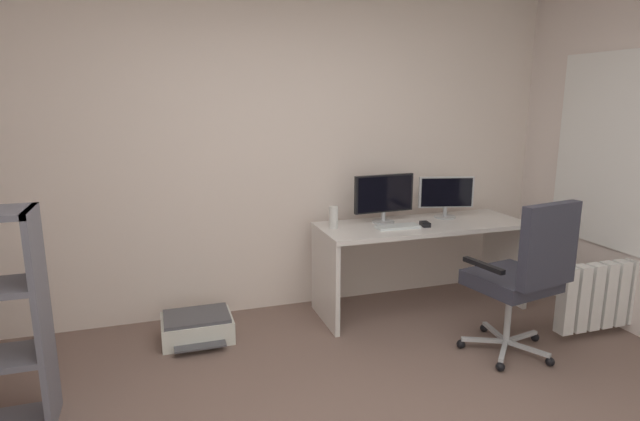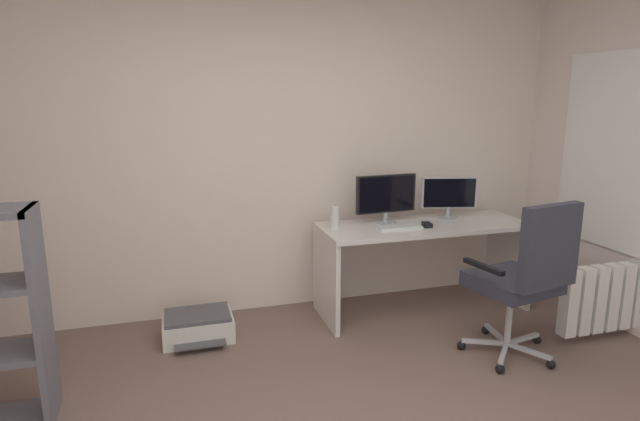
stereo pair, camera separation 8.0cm
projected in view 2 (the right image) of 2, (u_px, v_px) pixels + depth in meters
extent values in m
cube|color=silver|center=(267.00, 151.00, 4.08)|extent=(4.91, 0.10, 2.59)
cube|color=silver|center=(424.00, 226.00, 4.10)|extent=(1.68, 0.61, 0.04)
cube|color=silver|center=(326.00, 279.00, 3.95)|extent=(0.04, 0.59, 0.69)
cube|color=silver|center=(508.00, 260.00, 4.41)|extent=(0.04, 0.59, 0.69)
cylinder|color=#B2B5B7|center=(385.00, 222.00, 4.13)|extent=(0.18, 0.18, 0.01)
cylinder|color=#B2B5B7|center=(385.00, 216.00, 4.12)|extent=(0.03, 0.03, 0.09)
cube|color=black|center=(386.00, 194.00, 4.08)|extent=(0.51, 0.07, 0.30)
cube|color=black|center=(387.00, 194.00, 4.06)|extent=(0.47, 0.04, 0.28)
cylinder|color=#B2B5B7|center=(448.00, 217.00, 4.29)|extent=(0.18, 0.18, 0.01)
cylinder|color=#B2B5B7|center=(448.00, 211.00, 4.28)|extent=(0.03, 0.03, 0.09)
cube|color=#B7BABC|center=(449.00, 193.00, 4.25)|extent=(0.45, 0.15, 0.26)
cube|color=black|center=(450.00, 193.00, 4.22)|extent=(0.42, 0.11, 0.24)
cube|color=silver|center=(399.00, 227.00, 3.95)|extent=(0.34, 0.14, 0.02)
cube|color=black|center=(427.00, 225.00, 4.00)|extent=(0.07, 0.11, 0.03)
cylinder|color=silver|center=(335.00, 217.00, 3.94)|extent=(0.07, 0.07, 0.17)
cube|color=#B7BABC|center=(522.00, 339.00, 3.57)|extent=(0.30, 0.09, 0.02)
sphere|color=black|center=(537.00, 340.00, 3.65)|extent=(0.06, 0.06, 0.06)
cube|color=#B7BABC|center=(496.00, 334.00, 3.65)|extent=(0.07, 0.30, 0.02)
sphere|color=black|center=(486.00, 330.00, 3.80)|extent=(0.06, 0.06, 0.06)
cube|color=#B7BABC|center=(484.00, 342.00, 3.53)|extent=(0.28, 0.16, 0.02)
sphere|color=black|center=(461.00, 346.00, 3.56)|extent=(0.06, 0.06, 0.06)
cube|color=#B7BABC|center=(504.00, 353.00, 3.38)|extent=(0.23, 0.24, 0.02)
sphere|color=black|center=(500.00, 369.00, 3.25)|extent=(0.06, 0.06, 0.06)
cube|color=#B7BABC|center=(528.00, 351.00, 3.40)|extent=(0.17, 0.28, 0.02)
sphere|color=black|center=(551.00, 364.00, 3.31)|extent=(0.06, 0.06, 0.06)
cylinder|color=#B7BABC|center=(509.00, 317.00, 3.46)|extent=(0.04, 0.04, 0.39)
cube|color=#2D2F3B|center=(512.00, 282.00, 3.41)|extent=(0.57, 0.55, 0.10)
cube|color=#2D2F3B|center=(550.00, 247.00, 3.12)|extent=(0.46, 0.15, 0.52)
cube|color=black|center=(483.00, 267.00, 3.26)|extent=(0.10, 0.33, 0.03)
cube|color=black|center=(542.00, 255.00, 3.50)|extent=(0.10, 0.33, 0.03)
cube|color=slate|center=(42.00, 316.00, 2.70)|extent=(0.03, 0.31, 1.18)
cube|color=silver|center=(198.00, 327.00, 3.73)|extent=(0.50, 0.36, 0.16)
cube|color=#4C4C51|center=(197.00, 315.00, 3.71)|extent=(0.46, 0.33, 0.02)
cube|color=#4C4C51|center=(200.00, 345.00, 3.53)|extent=(0.35, 0.10, 0.01)
cube|color=white|center=(569.00, 303.00, 3.60)|extent=(0.09, 0.10, 0.49)
cube|color=white|center=(583.00, 301.00, 3.63)|extent=(0.09, 0.10, 0.49)
cube|color=white|center=(597.00, 299.00, 3.67)|extent=(0.09, 0.10, 0.49)
cube|color=white|center=(610.00, 297.00, 3.70)|extent=(0.09, 0.10, 0.49)
cube|color=white|center=(623.00, 296.00, 3.73)|extent=(0.09, 0.10, 0.49)
cube|color=white|center=(636.00, 294.00, 3.77)|extent=(0.09, 0.10, 0.49)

